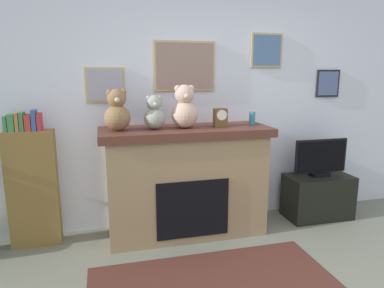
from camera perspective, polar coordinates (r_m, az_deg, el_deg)
The scene contains 11 objects.
back_wall at distance 3.86m, azimuth 2.78°, elevation 6.60°, with size 5.20×0.15×2.60m.
fireplace at distance 3.59m, azimuth -1.03°, elevation -5.97°, with size 1.69×0.64×1.11m.
bookshelf at distance 3.64m, azimuth -24.57°, elevation -6.05°, with size 0.45×0.16×1.31m.
tv_stand at distance 4.30m, azimuth 19.80°, elevation -8.03°, with size 0.73×0.40×0.49m, color black.
television at distance 4.17m, azimuth 20.24°, elevation -2.19°, with size 0.63×0.14×0.42m.
area_rug at distance 2.98m, azimuth 3.68°, elevation -21.80°, with size 1.96×0.97×0.01m, color #4A261E.
candle_jar at distance 3.66m, azimuth 9.78°, elevation 4.11°, with size 0.06×0.06×0.14m, color teal.
mantel_clock at distance 3.53m, azimuth 4.64°, elevation 4.34°, with size 0.13×0.10×0.18m.
teddy_bear_brown at distance 3.33m, azimuth -12.10°, elevation 5.13°, with size 0.24×0.24×0.39m.
teddy_bear_tan at distance 3.36m, azimuth -6.15°, elevation 4.89°, with size 0.20×0.20×0.33m.
teddy_bear_grey at distance 3.41m, azimuth -1.22°, elevation 5.78°, with size 0.26×0.26×0.42m.
Camera 1 is at (-1.14, -1.68, 1.65)m, focal length 32.72 mm.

